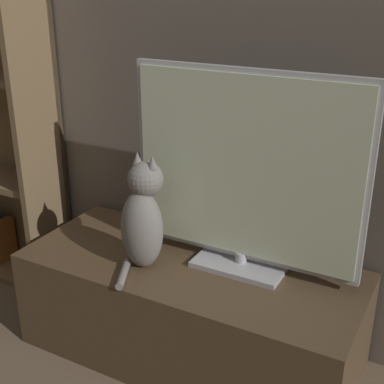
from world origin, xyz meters
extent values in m
cube|color=#60564C|center=(0.00, 1.22, 1.30)|extent=(4.80, 0.05, 2.60)
cube|color=brown|center=(0.00, 0.91, 0.20)|extent=(1.29, 0.54, 0.41)
cube|color=#B7B7BC|center=(0.17, 0.99, 0.42)|extent=(0.34, 0.20, 0.02)
cylinder|color=#B7B7BC|center=(0.17, 0.99, 0.45)|extent=(0.04, 0.04, 0.04)
cube|color=#B7B7BC|center=(0.17, 1.00, 0.79)|extent=(0.86, 0.02, 0.69)
cube|color=beige|center=(0.17, 0.98, 0.79)|extent=(0.82, 0.01, 0.65)
ellipsoid|color=gray|center=(-0.15, 0.82, 0.56)|extent=(0.18, 0.17, 0.30)
ellipsoid|color=silver|center=(-0.14, 0.87, 0.54)|extent=(0.10, 0.06, 0.17)
sphere|color=gray|center=(-0.14, 0.85, 0.74)|extent=(0.15, 0.15, 0.13)
cone|color=gray|center=(-0.18, 0.85, 0.82)|extent=(0.04, 0.04, 0.04)
cone|color=gray|center=(-0.11, 0.84, 0.82)|extent=(0.04, 0.04, 0.04)
cylinder|color=gray|center=(-0.16, 0.72, 0.42)|extent=(0.10, 0.17, 0.03)
cube|color=brown|center=(-0.83, 1.05, 0.75)|extent=(0.03, 0.28, 1.50)
cube|color=brown|center=(-1.17, 1.18, 0.75)|extent=(0.71, 0.03, 1.50)
cube|color=brown|center=(-1.17, 1.05, 0.01)|extent=(0.65, 0.25, 0.03)
camera|label=1|loc=(0.84, -0.62, 1.42)|focal=50.00mm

